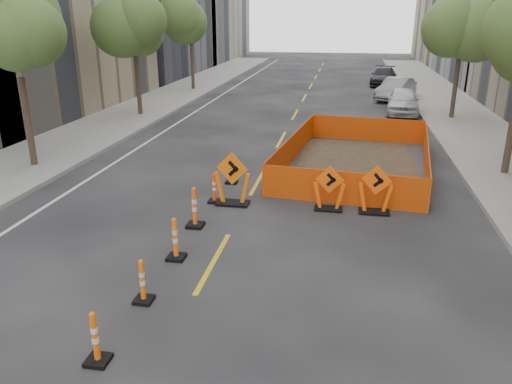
% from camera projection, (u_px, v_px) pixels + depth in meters
% --- Properties ---
extents(ground_plane, '(140.00, 140.00, 0.00)m').
position_uv_depth(ground_plane, '(148.00, 380.00, 7.79)').
color(ground_plane, black).
extents(sidewalk_left, '(4.00, 90.00, 0.15)m').
position_uv_depth(sidewalk_left, '(50.00, 151.00, 20.38)').
color(sidewalk_left, gray).
rests_on(sidewalk_left, ground).
extents(tree_l_b, '(2.80, 2.80, 5.95)m').
position_uv_depth(tree_l_b, '(15.00, 41.00, 16.92)').
color(tree_l_b, '#382B1E').
rests_on(tree_l_b, ground).
extents(tree_l_c, '(2.80, 2.80, 5.95)m').
position_uv_depth(tree_l_c, '(134.00, 31.00, 26.19)').
color(tree_l_c, '#382B1E').
rests_on(tree_l_c, ground).
extents(tree_l_d, '(2.80, 2.80, 5.95)m').
position_uv_depth(tree_l_d, '(191.00, 26.00, 35.45)').
color(tree_l_d, '#382B1E').
rests_on(tree_l_d, ground).
extents(tree_r_c, '(2.80, 2.80, 5.95)m').
position_uv_depth(tree_r_c, '(463.00, 32.00, 25.24)').
color(tree_r_c, '#382B1E').
rests_on(tree_r_c, ground).
extents(channelizer_3, '(0.38, 0.38, 0.96)m').
position_uv_depth(channelizer_3, '(95.00, 338.00, 8.03)').
color(channelizer_3, '#DB5909').
rests_on(channelizer_3, ground).
extents(channelizer_4, '(0.37, 0.37, 0.93)m').
position_uv_depth(channelizer_4, '(142.00, 281.00, 9.76)').
color(channelizer_4, '#EE5F0A').
rests_on(channelizer_4, ground).
extents(channelizer_5, '(0.41, 0.41, 1.03)m').
position_uv_depth(channelizer_5, '(175.00, 239.00, 11.47)').
color(channelizer_5, '#FF5F0A').
rests_on(channelizer_5, ground).
extents(channelizer_6, '(0.44, 0.44, 1.12)m').
position_uv_depth(channelizer_6, '(195.00, 207.00, 13.20)').
color(channelizer_6, '#FF550A').
rests_on(channelizer_6, ground).
extents(channelizer_7, '(0.37, 0.37, 0.93)m').
position_uv_depth(channelizer_7, '(214.00, 188.00, 14.96)').
color(channelizer_7, '#E34109').
rests_on(channelizer_7, ground).
extents(channelizer_8, '(0.38, 0.38, 0.98)m').
position_uv_depth(channelizer_8, '(231.00, 169.00, 16.67)').
color(channelizer_8, '#EA5D09').
rests_on(channelizer_8, ground).
extents(chevron_sign_left, '(1.18, 0.83, 1.63)m').
position_uv_depth(chevron_sign_left, '(232.00, 179.00, 14.68)').
color(chevron_sign_left, orange).
rests_on(chevron_sign_left, ground).
extents(chevron_sign_center, '(0.91, 0.55, 1.35)m').
position_uv_depth(chevron_sign_center, '(329.00, 188.00, 14.31)').
color(chevron_sign_center, '#F9570A').
rests_on(chevron_sign_center, ground).
extents(chevron_sign_right, '(1.09, 0.84, 1.44)m').
position_uv_depth(chevron_sign_right, '(376.00, 189.00, 14.06)').
color(chevron_sign_right, '#F5540A').
rests_on(chevron_sign_right, ground).
extents(safety_fence, '(5.83, 8.85, 1.04)m').
position_uv_depth(safety_fence, '(357.00, 153.00, 18.52)').
color(safety_fence, '#F05C0C').
rests_on(safety_fence, ground).
extents(parked_car_near, '(2.07, 4.38, 1.45)m').
position_uv_depth(parked_car_near, '(403.00, 101.00, 28.18)').
color(parked_car_near, silver).
rests_on(parked_car_near, ground).
extents(parked_car_mid, '(3.06, 4.53, 1.41)m').
position_uv_depth(parked_car_mid, '(396.00, 89.00, 32.70)').
color(parked_car_mid, gray).
rests_on(parked_car_mid, ground).
extents(parked_car_far, '(2.40, 4.88, 1.36)m').
position_uv_depth(parked_car_far, '(384.00, 76.00, 39.51)').
color(parked_car_far, black).
rests_on(parked_car_far, ground).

